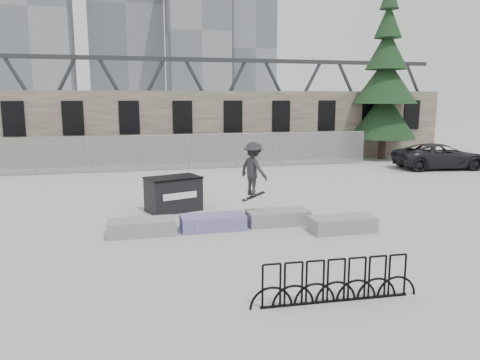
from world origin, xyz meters
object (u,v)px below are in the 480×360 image
(planter_far_left, at_px, (141,226))
(planter_center_right, at_px, (278,217))
(dumpster, at_px, (173,194))
(skateboarder, at_px, (254,169))
(bike_rack, at_px, (336,281))
(planter_center_left, at_px, (213,222))
(spruce_tree, at_px, (385,86))
(suv, at_px, (440,156))
(planter_offset, at_px, (342,223))

(planter_far_left, relative_size, planter_center_right, 1.00)
(dumpster, bearing_deg, skateboarder, -65.04)
(bike_rack, bearing_deg, dumpster, 105.33)
(planter_center_left, distance_m, skateboarder, 2.13)
(spruce_tree, height_order, suv, spruce_tree)
(planter_center_left, relative_size, skateboarder, 1.05)
(planter_offset, bearing_deg, planter_center_left, 162.91)
(planter_center_right, distance_m, dumpster, 4.12)
(dumpster, xyz_separation_m, skateboarder, (2.34, -2.47, 1.19))
(planter_center_left, bearing_deg, planter_far_left, -179.32)
(planter_center_right, xyz_separation_m, planter_offset, (1.68, -1.28, 0.00))
(planter_center_left, xyz_separation_m, planter_center_right, (2.17, 0.10, 0.00))
(dumpster, bearing_deg, spruce_tree, 18.48)
(planter_offset, distance_m, dumpster, 6.22)
(spruce_tree, bearing_deg, skateboarder, -132.86)
(planter_center_left, height_order, bike_rack, bike_rack)
(bike_rack, bearing_deg, skateboarder, 90.19)
(planter_offset, distance_m, skateboarder, 3.26)
(planter_center_right, xyz_separation_m, dumpster, (-3.10, 2.69, 0.38))
(bike_rack, relative_size, suv, 0.68)
(planter_far_left, distance_m, dumpster, 3.12)
(planter_center_right, relative_size, dumpster, 0.92)
(planter_center_left, distance_m, bike_rack, 5.98)
(planter_center_left, height_order, skateboarder, skateboarder)
(bike_rack, xyz_separation_m, spruce_tree, (12.90, 20.04, 4.40))
(planter_offset, xyz_separation_m, skateboarder, (-2.44, 1.50, 1.57))
(planter_far_left, bearing_deg, planter_center_left, 0.68)
(planter_far_left, xyz_separation_m, spruce_tree, (16.53, 14.26, 4.59))
(suv, bearing_deg, spruce_tree, 16.96)
(planter_offset, relative_size, skateboarder, 1.05)
(planter_center_right, bearing_deg, skateboarder, 164.01)
(planter_far_left, xyz_separation_m, planter_offset, (6.05, -1.16, 0.00))
(planter_offset, height_order, bike_rack, bike_rack)
(suv, bearing_deg, planter_far_left, 125.19)
(planter_center_left, xyz_separation_m, planter_offset, (3.84, -1.18, 0.00))
(planter_center_right, bearing_deg, spruce_tree, 49.32)
(dumpster, xyz_separation_m, suv, (16.12, 6.54, 0.10))
(planter_far_left, relative_size, planter_center_left, 1.00)
(planter_offset, distance_m, suv, 15.48)
(suv, relative_size, skateboarder, 2.76)
(planter_center_left, bearing_deg, dumpster, 108.44)
(dumpster, bearing_deg, suv, 3.68)
(planter_offset, bearing_deg, skateboarder, 148.42)
(spruce_tree, bearing_deg, dumpster, -143.11)
(planter_offset, relative_size, bike_rack, 0.56)
(planter_center_right, xyz_separation_m, skateboarder, (-0.76, 0.22, 1.57))
(spruce_tree, relative_size, skateboarder, 6.03)
(planter_far_left, relative_size, planter_offset, 1.00)
(dumpster, bearing_deg, planter_far_left, -132.76)
(planter_far_left, xyz_separation_m, suv, (17.40, 9.36, 0.48))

